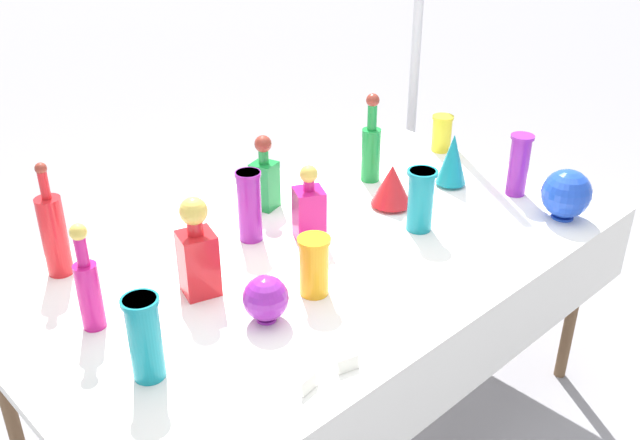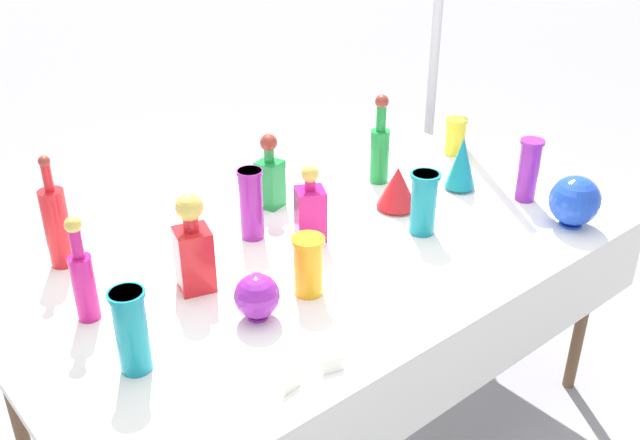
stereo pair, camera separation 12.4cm
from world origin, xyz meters
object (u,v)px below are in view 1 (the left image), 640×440
tall_bottle_2 (371,147)px  round_bowl_0 (566,194)px  square_decanter_0 (197,252)px  slender_vase_3 (145,336)px  tall_bottle_1 (54,233)px  slender_vase_1 (314,264)px  square_decanter_2 (264,178)px  fluted_vase_1 (452,159)px  slender_vase_2 (519,163)px  slender_vase_0 (250,204)px  slender_vase_4 (442,132)px  round_bowl_1 (266,298)px  tall_bottle_0 (88,286)px  square_decanter_1 (309,209)px  slender_vase_5 (421,198)px  fluted_vase_0 (392,185)px  canopy_pole (414,83)px

tall_bottle_2 → round_bowl_0: (0.25, -0.66, -0.05)m
square_decanter_0 → slender_vase_3: bearing=-144.4°
tall_bottle_1 → slender_vase_1: 0.77m
square_decanter_2 → fluted_vase_1: 0.70m
slender_vase_2 → slender_vase_1: bearing=177.9°
slender_vase_0 → round_bowl_0: size_ratio=1.35×
tall_bottle_2 → slender_vase_4: 0.43m
tall_bottle_1 → round_bowl_1: tall_bottle_1 is taller
slender_vase_0 → slender_vase_4: 1.04m
round_bowl_0 → tall_bottle_0: bearing=159.8°
slender_vase_4 → fluted_vase_1: size_ratio=0.74×
square_decanter_2 → round_bowl_1: square_decanter_2 is taller
square_decanter_0 → square_decanter_1: bearing=2.0°
slender_vase_2 → fluted_vase_1: slender_vase_2 is taller
tall_bottle_1 → square_decanter_2: (0.72, -0.09, -0.02)m
slender_vase_5 → fluted_vase_0: slender_vase_5 is taller
tall_bottle_1 → round_bowl_0: size_ratio=2.04×
square_decanter_2 → slender_vase_1: square_decanter_2 is taller
tall_bottle_2 → round_bowl_1: 0.96m
fluted_vase_0 → fluted_vase_1: (0.29, -0.04, 0.02)m
square_decanter_2 → tall_bottle_1: bearing=172.8°
round_bowl_0 → slender_vase_0: bearing=144.4°
slender_vase_5 → fluted_vase_1: (0.35, 0.14, -0.01)m
tall_bottle_0 → slender_vase_2: size_ratio=1.35×
slender_vase_0 → slender_vase_2: slender_vase_0 is taller
tall_bottle_0 → slender_vase_5: (1.04, -0.25, -0.01)m
square_decanter_0 → slender_vase_4: bearing=7.7°
square_decanter_2 → slender_vase_4: size_ratio=1.79×
slender_vase_3 → tall_bottle_2: bearing=18.3°
tall_bottle_1 → fluted_vase_0: 1.12m
slender_vase_0 → slender_vase_5: size_ratio=1.12×
tall_bottle_2 → tall_bottle_1: bearing=170.7°
slender_vase_1 → slender_vase_2: slender_vase_2 is taller
square_decanter_1 → slender_vase_5: 0.37m
slender_vase_1 → canopy_pole: bearing=30.2°
tall_bottle_1 → fluted_vase_1: (1.34, -0.43, -0.03)m
slender_vase_3 → slender_vase_4: bearing=13.6°
square_decanter_0 → slender_vase_3: square_decanter_0 is taller
slender_vase_1 → slender_vase_3: 0.53m
slender_vase_2 → canopy_pole: bearing=62.5°
slender_vase_3 → slender_vase_2: bearing=-1.8°
canopy_pole → fluted_vase_0: bearing=-144.1°
slender_vase_2 → round_bowl_0: bearing=-100.9°
tall_bottle_0 → round_bowl_1: bearing=-39.9°
tall_bottle_1 → fluted_vase_1: 1.40m
slender_vase_3 → slender_vase_5: 1.04m
slender_vase_2 → fluted_vase_1: (-0.11, 0.21, -0.02)m
slender_vase_1 → slender_vase_2: bearing=-2.1°
slender_vase_1 → square_decanter_2: bearing=64.6°
fluted_vase_1 → fluted_vase_0: bearing=172.7°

